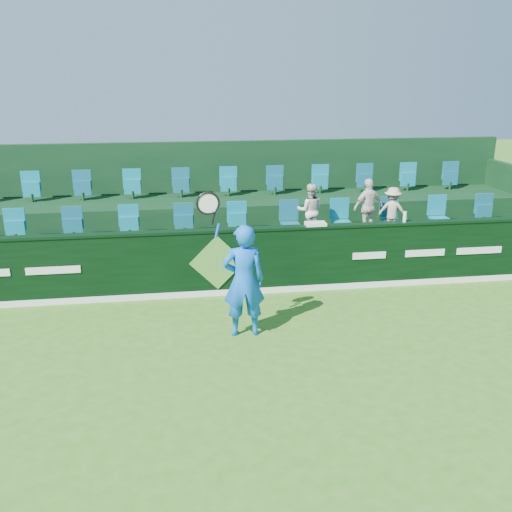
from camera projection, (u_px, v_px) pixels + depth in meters
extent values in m
plane|color=#316D1A|center=(243.00, 401.00, 7.71)|extent=(60.00, 60.00, 0.00)
cube|color=black|center=(217.00, 263.00, 11.28)|extent=(16.00, 0.20, 1.30)
cube|color=black|center=(216.00, 230.00, 11.07)|extent=(16.00, 0.24, 0.05)
cube|color=white|center=(218.00, 293.00, 11.35)|extent=(16.00, 0.02, 0.12)
cube|color=#549536|center=(217.00, 263.00, 11.16)|extent=(1.10, 0.02, 1.10)
cube|color=white|center=(53.00, 270.00, 10.72)|extent=(1.00, 0.01, 0.14)
cube|color=white|center=(369.00, 256.00, 11.60)|extent=(0.70, 0.01, 0.14)
cube|color=white|center=(425.00, 253.00, 11.77)|extent=(0.85, 0.01, 0.14)
cube|color=white|center=(479.00, 250.00, 11.94)|extent=(1.00, 0.01, 0.14)
cube|color=black|center=(213.00, 258.00, 12.39)|extent=(16.00, 2.00, 0.80)
cube|color=black|center=(207.00, 226.00, 14.11)|extent=(16.00, 1.80, 1.30)
cube|color=black|center=(204.00, 192.00, 14.85)|extent=(16.00, 0.20, 2.60)
cube|color=#0C7990|center=(211.00, 223.00, 12.56)|extent=(13.50, 0.50, 0.60)
cube|color=#0C7990|center=(205.00, 185.00, 14.10)|extent=(13.50, 0.50, 0.60)
imported|color=blue|center=(244.00, 281.00, 9.42)|extent=(0.70, 0.46, 1.92)
cylinder|color=#143FBF|center=(217.00, 230.00, 8.99)|extent=(0.09, 0.04, 0.22)
cylinder|color=black|center=(213.00, 218.00, 8.92)|extent=(0.08, 0.03, 0.20)
torus|color=black|center=(208.00, 203.00, 8.84)|extent=(0.45, 0.04, 0.45)
cylinder|color=silver|center=(208.00, 203.00, 8.84)|extent=(0.37, 0.01, 0.37)
imported|color=silver|center=(310.00, 211.00, 12.41)|extent=(0.64, 0.53, 1.18)
imported|color=silver|center=(368.00, 207.00, 12.59)|extent=(0.79, 0.50, 1.25)
imported|color=tan|center=(392.00, 211.00, 12.70)|extent=(0.77, 0.62, 1.05)
cube|color=silver|center=(316.00, 224.00, 11.34)|extent=(0.41, 0.26, 0.06)
cylinder|color=white|center=(405.00, 217.00, 11.58)|extent=(0.07, 0.07, 0.22)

